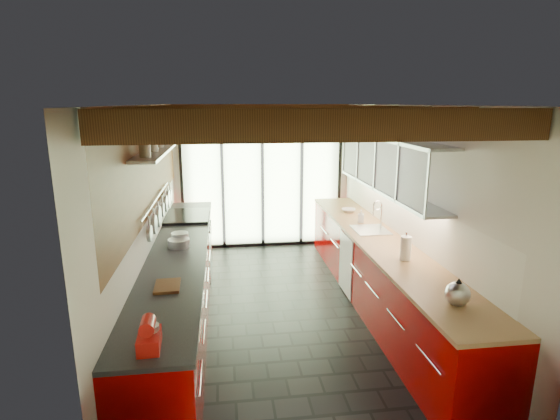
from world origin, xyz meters
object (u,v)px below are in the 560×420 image
object	(u,v)px
bowl	(349,210)
paper_towel	(406,249)
kettle	(458,292)
soap_bottle	(361,216)
stand_mixer	(149,336)

from	to	relation	value
bowl	paper_towel	bearing A→B (deg)	-90.00
kettle	soap_bottle	xyz separation A→B (m)	(0.00, 2.70, -0.02)
stand_mixer	bowl	distance (m)	4.48
paper_towel	bowl	size ratio (longest dim) A/B	1.47
stand_mixer	paper_towel	size ratio (longest dim) A/B	0.85
kettle	stand_mixer	bearing A→B (deg)	-171.86
kettle	paper_towel	world-z (taller)	paper_towel
paper_towel	bowl	xyz separation A→B (m)	(0.00, 2.22, -0.11)
kettle	soap_bottle	distance (m)	2.70
soap_bottle	kettle	bearing A→B (deg)	-90.00
kettle	paper_towel	bearing A→B (deg)	90.00
stand_mixer	paper_towel	bearing A→B (deg)	30.04
stand_mixer	paper_towel	distance (m)	2.93
soap_bottle	paper_towel	bearing A→B (deg)	-90.00
kettle	bowl	distance (m)	3.33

